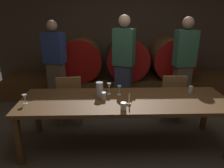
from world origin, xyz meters
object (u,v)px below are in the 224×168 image
at_px(wine_barrel_left, 82,58).
at_px(wine_glass_right, 119,88).
at_px(pitcher, 100,89).
at_px(cup_right, 191,89).
at_px(candle_center, 129,102).
at_px(guest_center, 124,63).
at_px(wine_glass_center, 109,86).
at_px(chair_right, 172,96).
at_px(chair_left, 70,97).
at_px(guest_right, 184,64).
at_px(cup_center, 123,106).
at_px(wine_glass_left, 25,97).
at_px(dining_table, 124,103).
at_px(wine_barrel_right, 170,57).
at_px(wine_barrel_center, 127,57).
at_px(cup_left, 103,96).
at_px(guest_left, 56,66).

xyz_separation_m(wine_barrel_left, wine_glass_right, (0.73, -1.88, -0.03)).
height_order(pitcher, cup_right, pitcher).
bearing_deg(candle_center, guest_center, 88.53).
distance_m(wine_glass_center, wine_glass_right, 0.15).
bearing_deg(chair_right, guest_center, -30.31).
xyz_separation_m(chair_left, guest_right, (2.10, 0.52, 0.43)).
distance_m(wine_glass_right, cup_center, 0.50).
relative_size(chair_right, cup_right, 8.87).
distance_m(chair_right, wine_glass_left, 2.38).
relative_size(guest_right, wine_glass_center, 10.42).
bearing_deg(guest_center, dining_table, 107.77).
bearing_deg(wine_barrel_right, guest_center, -143.30).
xyz_separation_m(candle_center, wine_glass_right, (-0.11, 0.36, 0.05)).
bearing_deg(cup_right, chair_left, 166.80).
xyz_separation_m(wine_barrel_center, guest_right, (1.00, -0.86, 0.06)).
relative_size(guest_right, wine_glass_right, 12.84).
height_order(wine_glass_left, cup_center, wine_glass_left).
xyz_separation_m(guest_right, cup_left, (-1.52, -1.19, -0.14)).
relative_size(guest_right, pitcher, 8.56).
xyz_separation_m(wine_barrel_left, pitcher, (0.45, -1.93, -0.03)).
bearing_deg(guest_center, wine_barrel_left, -22.24).
distance_m(candle_center, wine_glass_left, 1.37).
bearing_deg(chair_right, guest_right, -120.89).
bearing_deg(chair_left, cup_right, 160.77).
bearing_deg(chair_right, cup_right, 108.26).
bearing_deg(pitcher, cup_left, -66.30).
relative_size(chair_right, cup_center, 8.82).
bearing_deg(candle_center, guest_left, 130.55).
xyz_separation_m(pitcher, wine_glass_center, (0.14, 0.07, 0.02)).
height_order(wine_barrel_center, dining_table, wine_barrel_center).
bearing_deg(chair_left, wine_barrel_center, -134.33).
bearing_deg(wine_barrel_center, chair_left, -128.30).
height_order(dining_table, candle_center, candle_center).
bearing_deg(wine_barrel_left, dining_table, -68.83).
xyz_separation_m(wine_barrel_center, pitcher, (-0.56, -1.93, -0.03)).
relative_size(wine_barrel_center, cup_left, 9.16).
height_order(wine_barrel_left, candle_center, wine_barrel_left).
xyz_separation_m(candle_center, cup_center, (-0.08, -0.14, 0.00)).
bearing_deg(cup_left, guest_center, 72.75).
xyz_separation_m(guest_right, wine_glass_center, (-1.43, -0.99, -0.07)).
distance_m(guest_center, pitcher, 1.17).
bearing_deg(pitcher, wine_glass_left, -166.36).
xyz_separation_m(chair_left, pitcher, (0.53, -0.54, 0.35)).
distance_m(chair_left, wine_glass_center, 0.89).
bearing_deg(candle_center, wine_barrel_left, 110.53).
bearing_deg(cup_left, guest_left, 125.88).
bearing_deg(pitcher, guest_right, 34.21).
distance_m(guest_center, wine_glass_right, 1.06).
bearing_deg(wine_glass_center, chair_right, 24.03).
bearing_deg(wine_barrel_right, pitcher, -128.92).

